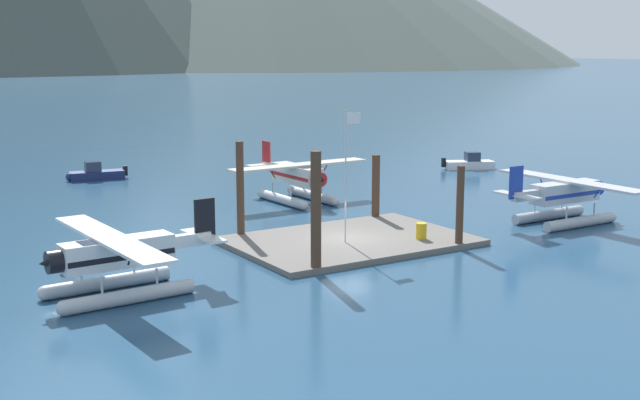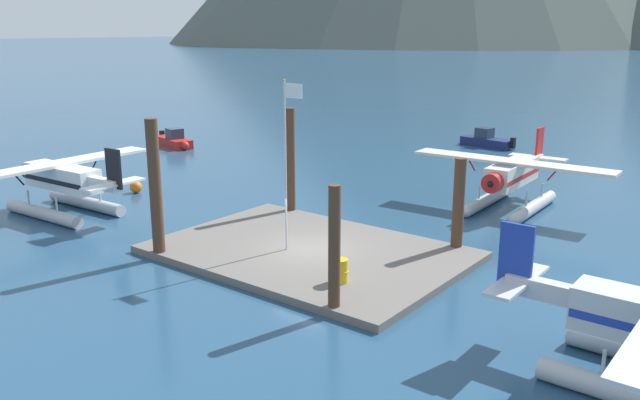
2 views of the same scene
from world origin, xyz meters
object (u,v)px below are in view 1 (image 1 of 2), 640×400
seaplane_silver_stbd_aft (565,198)px  boat_white_open_east (470,163)px  fuel_drum (421,231)px  flagpole (347,162)px  boat_navy_open_north (95,174)px  seaplane_white_port_aft (117,261)px  seaplane_cream_bow_right (297,179)px  mooring_buoy (67,266)px

seaplane_silver_stbd_aft → boat_white_open_east: (10.79, 20.18, -1.09)m
fuel_drum → boat_white_open_east: bearing=42.5°
flagpole → boat_navy_open_north: size_ratio=1.45×
flagpole → seaplane_white_port_aft: bearing=-170.9°
seaplane_cream_bow_right → seaplane_white_port_aft: size_ratio=1.00×
seaplane_silver_stbd_aft → boat_navy_open_north: bearing=120.9°
mooring_buoy → seaplane_silver_stbd_aft: 29.07m
boat_white_open_east → fuel_drum: bearing=-137.5°
mooring_buoy → seaplane_white_port_aft: bearing=-80.6°
boat_white_open_east → seaplane_white_port_aft: bearing=-152.2°
flagpole → seaplane_silver_stbd_aft: size_ratio=0.68×
mooring_buoy → boat_white_open_east: bearing=21.3°
seaplane_cream_bow_right → boat_white_open_east: seaplane_cream_bow_right is taller
fuel_drum → boat_navy_open_north: bearing=104.7°
mooring_buoy → seaplane_silver_stbd_aft: bearing=-9.6°
fuel_drum → boat_white_open_east: size_ratio=0.19×
boat_navy_open_north → boat_white_open_east: (29.78, -11.52, 0.00)m
mooring_buoy → seaplane_silver_stbd_aft: seaplane_silver_stbd_aft is taller
boat_white_open_east → flagpole: bearing=-144.3°
mooring_buoy → seaplane_white_port_aft: seaplane_white_port_aft is taller
flagpole → boat_navy_open_north: (-4.43, 29.74, -4.12)m
seaplane_white_port_aft → boat_navy_open_north: (8.82, 31.86, -1.09)m
seaplane_silver_stbd_aft → boat_navy_open_north: size_ratio=2.13×
seaplane_cream_bow_right → boat_navy_open_north: size_ratio=2.14×
boat_navy_open_north → boat_white_open_east: same height
boat_navy_open_north → mooring_buoy: bearing=-109.8°
boat_navy_open_north → seaplane_silver_stbd_aft: bearing=-59.1°
fuel_drum → seaplane_cream_bow_right: 14.33m
flagpole → boat_navy_open_north: flagpole is taller
seaplane_cream_bow_right → seaplane_white_port_aft: bearing=-140.0°
mooring_buoy → seaplane_cream_bow_right: 21.02m
seaplane_white_port_aft → boat_white_open_east: (38.60, 20.34, -1.09)m
fuel_drum → seaplane_cream_bow_right: bearing=87.4°
flagpole → boat_white_open_east: 31.48m
flagpole → seaplane_cream_bow_right: (4.44, 12.73, -3.03)m
seaplane_silver_stbd_aft → mooring_buoy: bearing=170.4°
mooring_buoy → boat_white_open_east: size_ratio=0.15×
flagpole → seaplane_cream_bow_right: bearing=70.8°
seaplane_cream_bow_right → boat_white_open_east: (20.91, 5.49, -1.09)m
seaplane_cream_bow_right → seaplane_white_port_aft: same height
seaplane_white_port_aft → seaplane_cream_bow_right: bearing=40.0°
fuel_drum → mooring_buoy: size_ratio=1.27×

